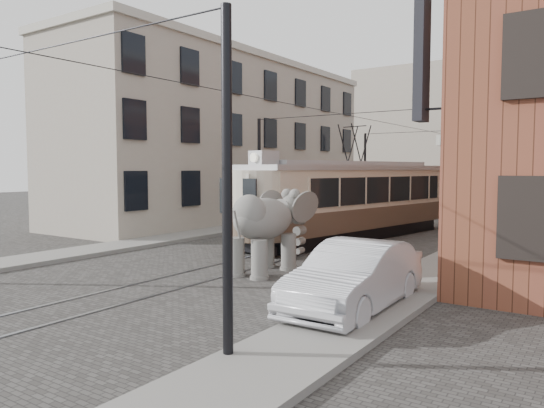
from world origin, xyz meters
The scene contains 10 objects.
ground centered at (0.00, 0.00, 0.00)m, with size 120.00×120.00×0.00m, color #413E3C.
tram_rails centered at (0.00, 0.00, 0.01)m, with size 1.54×80.00×0.02m, color slate, non-canonical shape.
sidewalk_right centered at (6.00, 0.00, 0.07)m, with size 2.00×60.00×0.15m, color slate.
sidewalk_left centered at (-6.50, 0.00, 0.07)m, with size 2.00×60.00×0.15m, color slate.
stucco_building centered at (-11.00, 10.00, 5.00)m, with size 7.00×24.00×10.00m, color gray.
distant_block centered at (0.00, 40.00, 7.00)m, with size 28.00×10.00×14.00m, color gray.
catenary centered at (-0.20, 5.00, 3.00)m, with size 11.00×30.20×6.00m, color black, non-canonical shape.
tram centered at (0.34, 5.37, 2.66)m, with size 2.77×13.40×5.32m, color beige, non-canonical shape.
elephant centered at (1.40, -3.55, 1.32)m, with size 2.38×4.32×2.65m, color slate, non-canonical shape.
parked_car centered at (5.63, -5.85, 0.80)m, with size 1.70×4.85×1.60m, color #B6B6BB.
Camera 1 is at (10.63, -16.65, 3.31)m, focal length 33.75 mm.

